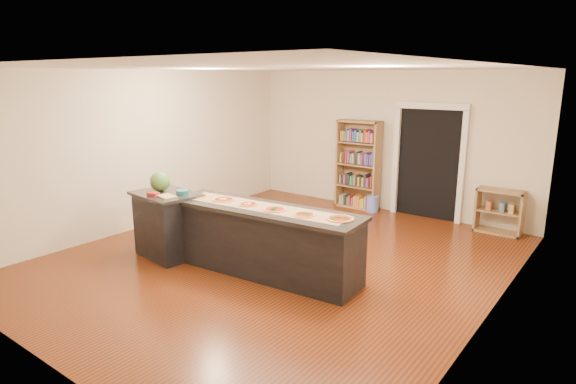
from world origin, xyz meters
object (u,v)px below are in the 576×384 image
Objects in this scene: side_counter at (168,224)px; low_shelf at (499,211)px; bookshelf at (358,165)px; watermelon at (160,181)px; waste_bin at (372,204)px; kitchen_island at (263,240)px.

side_counter reaches higher than low_shelf.
bookshelf reaches higher than watermelon.
side_counter is 0.55× the size of bookshelf.
bookshelf is 2.85m from low_shelf.
waste_bin is at bearing -13.73° from bookshelf.
kitchen_island is at bearing -86.52° from waste_bin.
bookshelf is at bearing 179.89° from low_shelf.
watermelon is (-3.91, -4.16, 0.75)m from low_shelf.
kitchen_island is 3.76m from waste_bin.
side_counter is at bearing -11.99° from watermelon.
side_counter is 5.63m from low_shelf.
low_shelf is (3.75, 4.19, -0.11)m from side_counter.
kitchen_island is 3.69× the size of low_shelf.
side_counter is 3.29× the size of watermelon.
kitchen_island is 2.88× the size of side_counter.
watermelon is (-1.51, -4.06, 0.97)m from waste_bin.
watermelon is (-1.10, -4.17, 0.23)m from bookshelf.
side_counter is 2.96× the size of waste_bin.
bookshelf is 5.40× the size of waste_bin.
kitchen_island is 1.89m from watermelon.
waste_bin is (-2.39, -0.10, -0.22)m from low_shelf.
kitchen_island is 8.54× the size of waste_bin.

